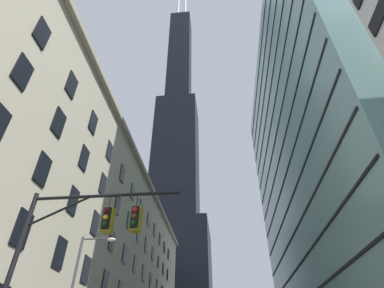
% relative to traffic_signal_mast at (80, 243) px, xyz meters
% --- Properties ---
extents(station_building, '(13.79, 74.70, 27.00)m').
position_rel_traffic_signal_mast_xyz_m(station_building, '(-13.04, 28.55, 8.00)').
color(station_building, '#B2A88E').
rests_on(station_building, ground).
extents(dark_skyscraper, '(25.56, 25.56, 200.10)m').
position_rel_traffic_signal_mast_xyz_m(dark_skyscraper, '(-11.64, 92.35, 52.47)').
color(dark_skyscraper, black).
rests_on(dark_skyscraper, ground).
extents(glass_office_midrise, '(14.89, 51.60, 55.21)m').
position_rel_traffic_signal_mast_xyz_m(glass_office_midrise, '(22.91, 30.38, 22.13)').
color(glass_office_midrise, gray).
rests_on(glass_office_midrise, ground).
extents(traffic_signal_mast, '(6.59, 0.63, 7.56)m').
position_rel_traffic_signal_mast_xyz_m(traffic_signal_mast, '(0.00, 0.00, 0.00)').
color(traffic_signal_mast, black).
rests_on(traffic_signal_mast, sidewalk_left).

